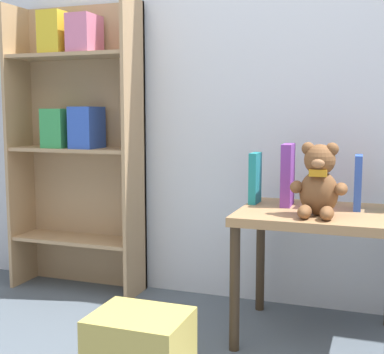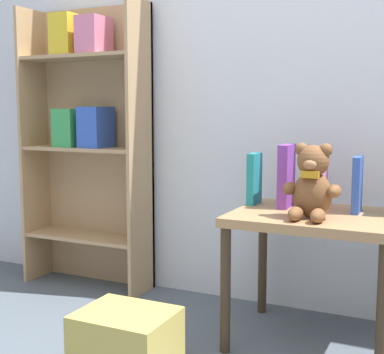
# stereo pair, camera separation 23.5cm
# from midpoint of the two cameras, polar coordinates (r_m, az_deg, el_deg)

# --- Properties ---
(wall_back) EXTENTS (4.80, 0.06, 2.50)m
(wall_back) POSITION_cam_midpoint_polar(r_m,az_deg,el_deg) (2.58, 11.91, 14.14)
(wall_back) COLOR silver
(wall_back) RESTS_ON ground_plane
(bookshelf_side) EXTENTS (0.69, 0.24, 1.46)m
(bookshelf_side) POSITION_cam_midpoint_polar(r_m,az_deg,el_deg) (2.83, -8.67, 5.07)
(bookshelf_side) COLOR tan
(bookshelf_side) RESTS_ON ground_plane
(display_table) EXTENTS (0.63, 0.52, 0.53)m
(display_table) POSITION_cam_midpoint_polar(r_m,az_deg,el_deg) (2.19, 16.01, -5.68)
(display_table) COLOR #9E754C
(display_table) RESTS_ON ground_plane
(teddy_bear) EXTENTS (0.21, 0.20, 0.28)m
(teddy_bear) POSITION_cam_midpoint_polar(r_m,az_deg,el_deg) (2.05, 15.92, -0.78)
(teddy_bear) COLOR brown
(teddy_bear) RESTS_ON display_table
(book_standing_teal) EXTENTS (0.03, 0.11, 0.22)m
(book_standing_teal) POSITION_cam_midpoint_polar(r_m,az_deg,el_deg) (2.31, 9.58, -0.21)
(book_standing_teal) COLOR teal
(book_standing_teal) RESTS_ON display_table
(book_standing_purple) EXTENTS (0.05, 0.15, 0.26)m
(book_standing_purple) POSITION_cam_midpoint_polar(r_m,az_deg,el_deg) (2.26, 12.99, 0.09)
(book_standing_purple) COLOR purple
(book_standing_purple) RESTS_ON display_table
(book_standing_pink) EXTENTS (0.03, 0.12, 0.19)m
(book_standing_pink) POSITION_cam_midpoint_polar(r_m,az_deg,el_deg) (2.24, 16.52, -1.01)
(book_standing_pink) COLOR #D17093
(book_standing_pink) RESTS_ON display_table
(book_standing_blue) EXTENTS (0.03, 0.13, 0.22)m
(book_standing_blue) POSITION_cam_midpoint_polar(r_m,az_deg,el_deg) (2.22, 20.16, -0.79)
(book_standing_blue) COLOR #2D51B7
(book_standing_blue) RESTS_ON display_table
(storage_bin) EXTENTS (0.34, 0.28, 0.21)m
(storage_bin) POSITION_cam_midpoint_polar(r_m,az_deg,el_deg) (2.01, -3.57, -17.03)
(storage_bin) COLOR tan
(storage_bin) RESTS_ON ground_plane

